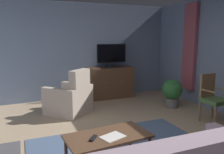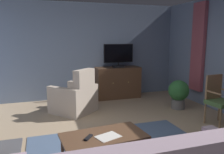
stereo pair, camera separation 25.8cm
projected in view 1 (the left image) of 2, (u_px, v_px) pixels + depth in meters
name	position (u px, v px, depth m)	size (l,w,h in m)	color
ground_plane	(131.00, 145.00, 3.70)	(5.80, 6.86, 0.04)	tan
wall_back	(81.00, 51.00, 6.37)	(5.80, 0.10, 2.65)	slate
curtain_panel_far	(190.00, 47.00, 5.93)	(0.10, 0.44, 2.23)	#A34C56
rug_central	(121.00, 150.00, 3.47)	(2.73, 1.83, 0.01)	slate
tv_cabinet	(111.00, 83.00, 6.49)	(1.26, 0.53, 0.88)	#402A1C
television	(112.00, 55.00, 6.30)	(0.84, 0.20, 0.65)	black
coffee_table	(108.00, 138.00, 3.01)	(1.16, 0.69, 0.43)	brown
tv_remote	(93.00, 138.00, 2.88)	(0.17, 0.05, 0.02)	black
folded_newspaper	(113.00, 137.00, 2.95)	(0.30, 0.22, 0.01)	silver
armchair_near_window	(70.00, 99.00, 5.14)	(1.16, 1.17, 1.02)	#C6B29E
side_chair_nearest_door	(212.00, 97.00, 4.62)	(0.48, 0.47, 0.98)	#4C703D
potted_plant_on_hearth_side	(172.00, 91.00, 5.57)	(0.49, 0.49, 0.70)	slate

